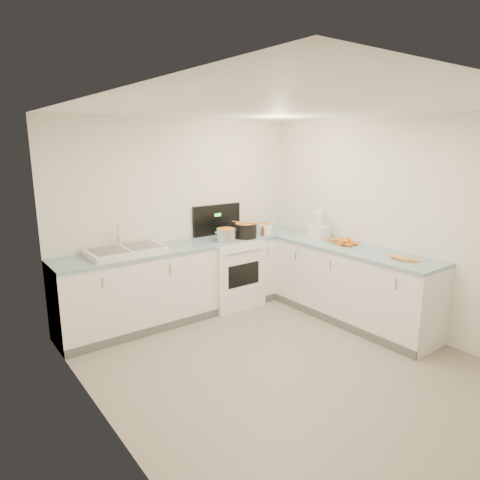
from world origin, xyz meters
TOP-DOWN VIEW (x-y plane):
  - floor at (0.00, 0.00)m, footprint 3.50×4.00m
  - ceiling at (0.00, 0.00)m, footprint 3.50×4.00m
  - wall_back at (0.00, 2.00)m, footprint 3.50×0.00m
  - wall_left at (-1.75, 0.00)m, footprint 0.00×4.00m
  - wall_right at (1.75, 0.00)m, footprint 0.00×4.00m
  - counter_back at (0.00, 1.70)m, footprint 3.50×0.62m
  - counter_right at (1.45, 0.30)m, footprint 0.62×2.20m
  - stove at (0.55, 1.69)m, footprint 0.76×0.65m
  - sink at (-0.90, 1.70)m, footprint 0.86×0.52m
  - steel_pot at (0.40, 1.53)m, footprint 0.29×0.29m
  - black_pot at (0.73, 1.55)m, footprint 0.40×0.40m
  - wooden_spoon at (0.73, 1.55)m, footprint 0.16×0.40m
  - mixing_bowl at (1.17, 1.69)m, footprint 0.31×0.31m
  - extract_bottle at (1.00, 1.51)m, footprint 0.04×0.04m
  - spice_jar at (1.05, 1.56)m, footprint 0.05×0.05m
  - food_processor at (1.50, 0.93)m, footprint 0.19×0.24m
  - carrot_pile at (1.49, 0.49)m, footprint 0.36×0.40m
  - peeled_carrots at (1.42, -0.41)m, footprint 0.18×0.41m
  - peelings at (-1.07, 1.74)m, footprint 0.23×0.23m

SIDE VIEW (x-z plane):
  - floor at x=0.00m, z-range 0.00..0.00m
  - counter_back at x=0.00m, z-range 0.00..0.94m
  - counter_right at x=1.45m, z-range 0.00..0.94m
  - stove at x=0.55m, z-range -0.21..1.15m
  - peeled_carrots at x=1.42m, z-range 0.94..0.98m
  - carrot_pile at x=1.49m, z-range 0.93..1.02m
  - sink at x=-0.90m, z-range 0.82..1.13m
  - spice_jar at x=1.05m, z-range 0.94..1.03m
  - extract_bottle at x=1.00m, z-range 0.94..1.05m
  - mixing_bowl at x=1.17m, z-range 0.94..1.06m
  - steel_pot at x=0.40m, z-range 0.92..1.11m
  - peelings at x=-1.07m, z-range 1.01..1.02m
  - black_pot at x=0.73m, z-range 0.92..1.14m
  - food_processor at x=1.50m, z-range 0.91..1.31m
  - wooden_spoon at x=0.73m, z-range 1.14..1.15m
  - wall_back at x=0.00m, z-range 0.00..2.50m
  - wall_left at x=-1.75m, z-range 0.00..2.50m
  - wall_right at x=1.75m, z-range 0.00..2.50m
  - ceiling at x=0.00m, z-range 2.50..2.50m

